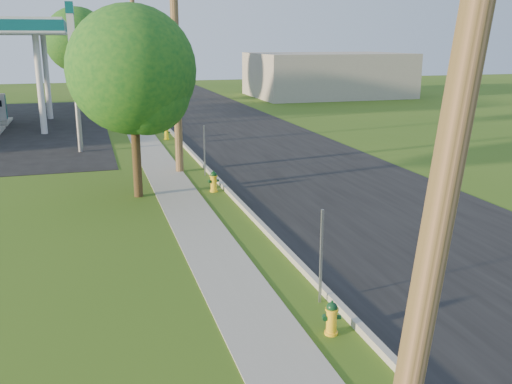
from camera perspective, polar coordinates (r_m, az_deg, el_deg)
road at (r=18.69m, az=11.57°, el=-1.57°), size 8.00×120.00×0.02m
curb at (r=17.21m, az=-0.29°, el=-2.48°), size 0.15×120.00×0.15m
sidewalk at (r=16.84m, az=-6.03°, el=-3.17°), size 1.50×120.00×0.03m
utility_pole_near at (r=5.91m, az=19.87°, el=9.78°), size 1.40×0.32×9.48m
utility_pole_mid at (r=23.02m, az=-8.06°, el=14.15°), size 1.40×0.32×9.80m
utility_pole_far at (r=40.91m, az=-11.98°, el=14.09°), size 1.40×0.32×9.50m
sign_post_near at (r=11.66m, az=6.53°, el=-6.47°), size 0.05×0.04×2.00m
sign_post_mid at (r=22.59m, az=-5.17°, el=4.12°), size 0.05×0.04×2.00m
sign_post_far at (r=34.49m, az=-9.25°, el=7.76°), size 0.05×0.04×2.00m
price_pylon at (r=28.26m, az=-17.96°, el=14.70°), size 0.34×2.04×6.85m
distant_building at (r=55.44m, az=7.15°, el=11.56°), size 14.00×10.00×4.00m
tree_verge at (r=19.38m, az=-11.98°, el=11.36°), size 4.22×4.22×6.40m
tree_lot at (r=48.53m, az=-17.27°, el=14.07°), size 5.11×5.11×7.74m
hydrant_near at (r=10.75m, az=7.57°, el=-12.38°), size 0.35×0.31×0.67m
hydrant_mid at (r=20.26m, az=-4.25°, el=1.06°), size 0.40×0.35×0.77m
hydrant_far at (r=31.31m, az=-8.95°, el=5.90°), size 0.40×0.36×0.77m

